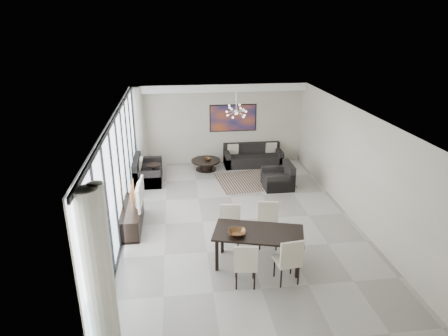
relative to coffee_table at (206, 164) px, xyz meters
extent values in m
cube|color=#A8A39B|center=(0.55, -3.77, -0.19)|extent=(6.00, 9.00, 0.02)
cube|color=white|center=(0.55, -3.77, 2.69)|extent=(6.00, 9.00, 0.02)
cube|color=beige|center=(0.55, 0.72, 1.25)|extent=(6.00, 0.02, 2.90)
cube|color=beige|center=(0.55, -8.26, 1.25)|extent=(6.00, 0.02, 2.90)
cube|color=beige|center=(3.54, -3.77, 1.25)|extent=(0.02, 9.00, 2.90)
cube|color=silver|center=(-2.43, -3.77, 1.25)|extent=(0.01, 8.95, 2.85)
cube|color=black|center=(-2.39, -3.77, 2.65)|extent=(0.04, 8.95, 0.10)
cube|color=black|center=(-2.39, -3.77, -0.17)|extent=(0.04, 8.95, 0.06)
cube|color=black|center=(-2.39, -7.77, 1.25)|extent=(0.04, 0.05, 2.88)
cube|color=black|center=(-2.39, -6.77, 1.25)|extent=(0.04, 0.05, 2.88)
cube|color=black|center=(-2.39, -5.77, 1.25)|extent=(0.04, 0.05, 2.88)
cube|color=black|center=(-2.39, -4.77, 1.25)|extent=(0.04, 0.05, 2.88)
cube|color=black|center=(-2.39, -3.77, 1.25)|extent=(0.04, 0.05, 2.88)
cube|color=black|center=(-2.39, -2.77, 1.25)|extent=(0.04, 0.05, 2.88)
cube|color=black|center=(-2.39, -1.77, 1.25)|extent=(0.04, 0.05, 2.88)
cube|color=black|center=(-2.39, -0.77, 1.25)|extent=(0.04, 0.05, 2.88)
cube|color=black|center=(-2.39, 0.23, 1.25)|extent=(0.04, 0.05, 2.88)
cylinder|color=beige|center=(-2.25, -7.92, 1.25)|extent=(0.36, 0.36, 2.85)
cylinder|color=beige|center=(-2.25, 0.38, 1.25)|extent=(0.36, 0.36, 2.85)
cube|color=white|center=(0.55, 0.53, 2.57)|extent=(5.98, 0.40, 0.26)
cube|color=#B14B18|center=(1.05, 0.70, 1.45)|extent=(1.68, 0.04, 0.98)
cylinder|color=silver|center=(0.85, -1.27, 2.42)|extent=(0.02, 0.02, 0.55)
sphere|color=silver|center=(0.85, -1.27, 2.15)|extent=(0.12, 0.12, 0.12)
cube|color=black|center=(1.48, -1.17, -0.20)|extent=(2.52, 2.06, 0.01)
cylinder|color=black|center=(0.00, 0.00, 0.13)|extent=(1.02, 1.02, 0.04)
cylinder|color=black|center=(0.00, 0.00, -0.04)|extent=(0.45, 0.45, 0.32)
cylinder|color=black|center=(0.00, 0.00, -0.19)|extent=(0.71, 0.71, 0.03)
imported|color=brown|center=(0.07, 0.00, 0.19)|extent=(0.24, 0.24, 0.07)
cube|color=black|center=(1.72, 0.25, -0.01)|extent=(2.06, 0.84, 0.37)
cube|color=black|center=(1.72, 0.58, 0.36)|extent=(2.06, 0.17, 0.37)
cube|color=black|center=(0.78, 0.25, 0.07)|extent=(0.17, 0.84, 0.54)
cube|color=black|center=(2.67, 0.25, 0.07)|extent=(0.17, 0.84, 0.54)
cube|color=black|center=(-1.95, -0.72, -0.01)|extent=(0.88, 1.56, 0.39)
cube|color=black|center=(-2.30, -0.72, 0.38)|extent=(0.18, 1.56, 0.39)
cube|color=black|center=(-1.95, -1.42, 0.08)|extent=(0.88, 0.18, 0.57)
cube|color=black|center=(-1.95, -0.03, 0.08)|extent=(0.88, 0.18, 0.57)
cube|color=black|center=(2.10, -1.81, -0.01)|extent=(0.88, 0.93, 0.39)
cube|color=black|center=(2.45, -1.81, 0.38)|extent=(0.18, 0.93, 0.39)
cube|color=black|center=(2.10, -1.43, 0.08)|extent=(0.88, 0.18, 0.57)
cube|color=black|center=(2.10, -2.18, 0.08)|extent=(0.88, 0.18, 0.57)
cylinder|color=black|center=(-1.76, -0.90, 0.38)|extent=(0.44, 0.44, 0.04)
cylinder|color=black|center=(-1.76, -0.90, 0.08)|extent=(0.06, 0.06, 0.55)
cylinder|color=black|center=(-1.76, -0.90, -0.19)|extent=(0.31, 0.31, 0.03)
cube|color=black|center=(-2.21, -3.78, 0.08)|extent=(0.50, 1.78, 0.56)
imported|color=gray|center=(-2.05, -3.71, 0.66)|extent=(0.18, 1.08, 0.62)
cube|color=black|center=(0.65, -5.79, 0.56)|extent=(2.07, 1.42, 0.04)
cube|color=black|center=(-0.26, -5.92, 0.17)|extent=(0.07, 0.07, 0.74)
cube|color=black|center=(-0.06, -5.21, 0.17)|extent=(0.07, 0.07, 0.74)
cube|color=black|center=(1.35, -6.37, 0.17)|extent=(0.07, 0.07, 0.74)
cube|color=black|center=(1.55, -5.67, 0.17)|extent=(0.07, 0.07, 0.74)
cube|color=beige|center=(0.25, -6.45, 0.25)|extent=(0.51, 0.51, 0.06)
cube|color=beige|center=(0.23, -6.65, 0.51)|extent=(0.45, 0.11, 0.55)
cylinder|color=black|center=(0.10, -6.25, 0.01)|extent=(0.04, 0.04, 0.42)
cylinder|color=black|center=(0.40, -6.65, 0.01)|extent=(0.04, 0.04, 0.42)
cube|color=beige|center=(1.10, -6.45, 0.27)|extent=(0.52, 0.52, 0.06)
cube|color=beige|center=(1.12, -6.65, 0.53)|extent=(0.47, 0.11, 0.57)
cylinder|color=black|center=(0.89, -6.29, 0.02)|extent=(0.04, 0.04, 0.44)
cylinder|color=black|center=(1.30, -6.61, 0.02)|extent=(0.04, 0.04, 0.44)
cube|color=beige|center=(0.13, -5.13, 0.27)|extent=(0.54, 0.54, 0.06)
cube|color=beige|center=(0.16, -4.92, 0.54)|extent=(0.48, 0.12, 0.58)
cylinder|color=black|center=(0.29, -5.34, 0.02)|extent=(0.04, 0.04, 0.44)
cylinder|color=black|center=(-0.03, -4.92, 0.02)|extent=(0.04, 0.04, 0.44)
cube|color=beige|center=(1.02, -5.11, 0.28)|extent=(0.55, 0.55, 0.06)
cube|color=beige|center=(1.06, -4.90, 0.54)|extent=(0.48, 0.13, 0.58)
cylinder|color=black|center=(1.18, -5.32, 0.02)|extent=(0.04, 0.04, 0.45)
cylinder|color=black|center=(0.87, -4.89, 0.02)|extent=(0.04, 0.04, 0.45)
imported|color=brown|center=(0.17, -5.85, 0.63)|extent=(0.41, 0.41, 0.09)
camera|label=1|loc=(-1.00, -13.03, 4.85)|focal=32.00mm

